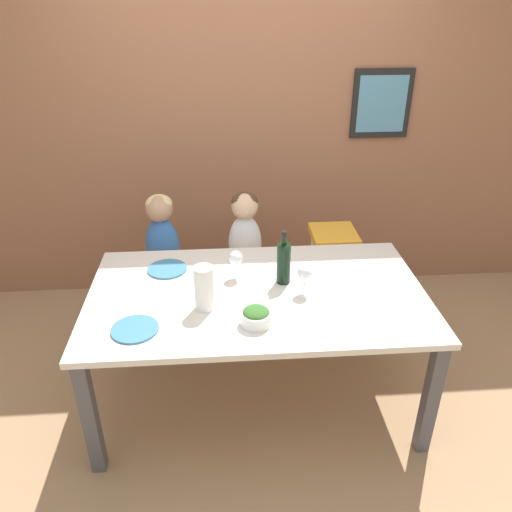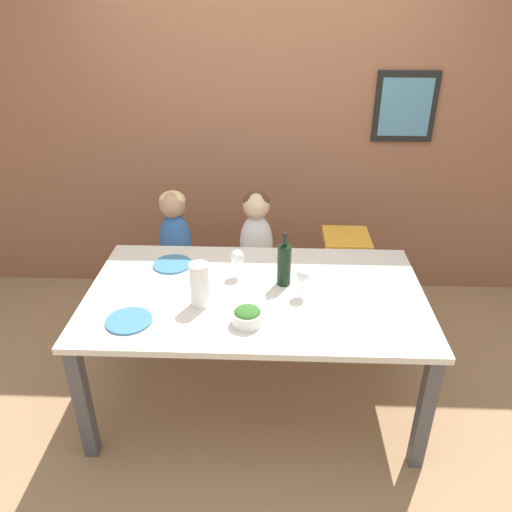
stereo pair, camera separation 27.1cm
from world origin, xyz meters
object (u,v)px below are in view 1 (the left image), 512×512
object	(u,v)px
dinner_plate_front_left	(135,329)
dinner_plate_back_left	(167,269)
chair_far_center	(245,278)
paper_towel_roll	(204,288)
chair_right_highchair	(332,254)
salad_bowl_large	(256,316)
wine_glass_near	(305,273)
chair_far_left	(166,282)
wine_glass_far	(236,259)
person_child_left	(162,233)
person_child_center	(245,230)
wine_bottle	(284,262)

from	to	relation	value
dinner_plate_front_left	dinner_plate_back_left	size ratio (longest dim) A/B	1.00
chair_far_center	paper_towel_roll	xyz separation A→B (m)	(-0.26, -0.89, 0.49)
chair_right_highchair	salad_bowl_large	size ratio (longest dim) A/B	4.69
chair_right_highchair	wine_glass_near	size ratio (longest dim) A/B	4.31
chair_far_left	chair_far_center	distance (m)	0.56
chair_far_center	dinner_plate_back_left	size ratio (longest dim) A/B	1.98
chair_far_left	chair_far_center	bearing A→B (deg)	0.00
wine_glass_near	wine_glass_far	distance (m)	0.41
chair_far_left	chair_far_center	size ratio (longest dim) A/B	1.00
chair_far_center	salad_bowl_large	distance (m)	1.13
person_child_left	dinner_plate_back_left	bearing A→B (deg)	-80.94
chair_far_left	wine_glass_near	distance (m)	1.25
chair_right_highchair	wine_glass_far	distance (m)	0.97
person_child_center	dinner_plate_back_left	size ratio (longest dim) A/B	2.48
chair_far_center	salad_bowl_large	world-z (taller)	salad_bowl_large
wine_glass_far	dinner_plate_front_left	xyz separation A→B (m)	(-0.51, -0.47, -0.12)
dinner_plate_back_left	chair_far_left	bearing A→B (deg)	99.09
wine_glass_near	dinner_plate_front_left	size ratio (longest dim) A/B	0.73
dinner_plate_front_left	paper_towel_roll	bearing A→B (deg)	26.29
paper_towel_roll	salad_bowl_large	size ratio (longest dim) A/B	1.55
chair_far_left	dinner_plate_back_left	xyz separation A→B (m)	(0.08, -0.48, 0.38)
chair_far_center	person_child_center	size ratio (longest dim) A/B	0.80
person_child_left	person_child_center	xyz separation A→B (m)	(0.56, 0.00, 0.00)
person_child_center	paper_towel_roll	distance (m)	0.94
chair_far_center	paper_towel_roll	bearing A→B (deg)	-105.98
chair_far_center	chair_far_left	bearing A→B (deg)	180.00
wine_glass_near	person_child_left	bearing A→B (deg)	136.74
wine_bottle	paper_towel_roll	distance (m)	0.49
person_child_left	wine_glass_far	xyz separation A→B (m)	(0.48, -0.60, 0.11)
chair_far_left	wine_glass_near	bearing A→B (deg)	-43.21
chair_right_highchair	wine_glass_far	size ratio (longest dim) A/B	4.31
person_child_center	wine_glass_far	distance (m)	0.61
person_child_center	salad_bowl_large	world-z (taller)	person_child_center
dinner_plate_front_left	person_child_left	bearing A→B (deg)	88.24
dinner_plate_front_left	wine_glass_near	bearing A→B (deg)	17.28
chair_right_highchair	paper_towel_roll	world-z (taller)	paper_towel_roll
chair_right_highchair	wine_glass_far	world-z (taller)	wine_glass_far
chair_right_highchair	wine_bottle	xyz separation A→B (m)	(-0.44, -0.67, 0.32)
person_child_left	person_child_center	distance (m)	0.56
dinner_plate_front_left	dinner_plate_back_left	distance (m)	0.59
wine_bottle	dinner_plate_back_left	xyz separation A→B (m)	(-0.66, 0.19, -0.12)
person_child_center	wine_bottle	world-z (taller)	wine_bottle
chair_far_left	person_child_center	xyz separation A→B (m)	(0.56, 0.00, 0.38)
person_child_left	paper_towel_roll	world-z (taller)	person_child_left
dinner_plate_back_left	person_child_center	bearing A→B (deg)	44.91
dinner_plate_front_left	dinner_plate_back_left	bearing A→B (deg)	79.29
person_child_left	wine_glass_near	xyz separation A→B (m)	(0.84, -0.79, 0.11)
chair_far_left	dinner_plate_front_left	bearing A→B (deg)	-91.77
person_child_center	paper_towel_roll	world-z (taller)	person_child_center
paper_towel_roll	salad_bowl_large	bearing A→B (deg)	-32.04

